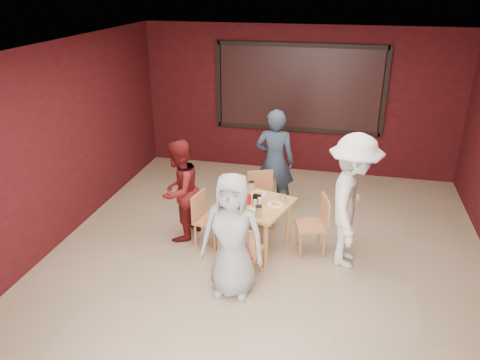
% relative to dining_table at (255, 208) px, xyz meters
% --- Properties ---
extents(floor, '(7.00, 7.00, 0.00)m').
position_rel_dining_table_xyz_m(floor, '(0.21, -0.39, -0.63)').
color(floor, tan).
rests_on(floor, ground).
extents(window_blinds, '(3.00, 0.02, 1.50)m').
position_rel_dining_table_xyz_m(window_blinds, '(0.21, 3.06, 1.02)').
color(window_blinds, black).
extents(dining_table, '(1.12, 1.12, 0.86)m').
position_rel_dining_table_xyz_m(dining_table, '(0.00, 0.00, 0.00)').
color(dining_table, tan).
rests_on(dining_table, floor).
extents(chair_front, '(0.44, 0.44, 0.79)m').
position_rel_dining_table_xyz_m(chair_front, '(0.02, -0.78, -0.18)').
color(chair_front, '#CD7E4F').
rests_on(chair_front, floor).
extents(chair_back, '(0.52, 0.52, 0.84)m').
position_rel_dining_table_xyz_m(chair_back, '(-0.05, 0.77, -0.16)').
color(chair_back, '#CD7E4F').
rests_on(chair_back, floor).
extents(chair_left, '(0.45, 0.45, 0.79)m').
position_rel_dining_table_xyz_m(chair_left, '(-0.70, -0.05, -0.18)').
color(chair_left, '#CD7E4F').
rests_on(chair_left, floor).
extents(chair_right, '(0.51, 0.51, 0.84)m').
position_rel_dining_table_xyz_m(chair_right, '(0.85, 0.09, -0.15)').
color(chair_right, '#CD7E4F').
rests_on(chair_right, floor).
extents(diner_front, '(0.77, 0.50, 1.57)m').
position_rel_dining_table_xyz_m(diner_front, '(-0.06, -1.05, 0.15)').
color(diner_front, '#AAAAAA').
rests_on(diner_front, floor).
extents(diner_back, '(0.64, 0.42, 1.72)m').
position_rel_dining_table_xyz_m(diner_back, '(0.08, 1.24, 0.23)').
color(diner_back, '#2B394D').
rests_on(diner_back, floor).
extents(diner_left, '(0.71, 0.83, 1.51)m').
position_rel_dining_table_xyz_m(diner_left, '(-1.12, 0.06, 0.12)').
color(diner_left, maroon).
rests_on(diner_left, floor).
extents(diner_right, '(0.76, 1.22, 1.82)m').
position_rel_dining_table_xyz_m(diner_right, '(1.29, -0.07, 0.28)').
color(diner_right, white).
rests_on(diner_right, floor).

